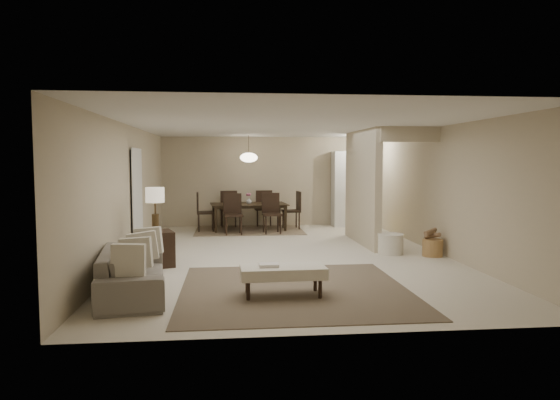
{
  "coord_description": "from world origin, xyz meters",
  "views": [
    {
      "loc": [
        -1.12,
        -9.54,
        1.82
      ],
      "look_at": [
        -0.12,
        0.33,
        1.05
      ],
      "focal_mm": 32.0,
      "sensor_mm": 36.0,
      "label": 1
    }
  ],
  "objects": [
    {
      "name": "living_rug",
      "position": [
        -0.21,
        -2.65,
        0.01
      ],
      "size": [
        3.2,
        3.2,
        0.01
      ],
      "primitive_type": "cube",
      "color": "brown",
      "rests_on": "floor"
    },
    {
      "name": "vase",
      "position": [
        -0.61,
        3.61,
        0.78
      ],
      "size": [
        0.19,
        0.19,
        0.16
      ],
      "primitive_type": "imported",
      "rotation": [
        0.0,
        0.0,
        -0.35
      ],
      "color": "white",
      "rests_on": "dining_table"
    },
    {
      "name": "doorway",
      "position": [
        -2.97,
        0.6,
        1.02
      ],
      "size": [
        0.04,
        0.9,
        2.04
      ],
      "primitive_type": "cube",
      "color": "black",
      "rests_on": "floor"
    },
    {
      "name": "yellow_mat",
      "position": [
        2.34,
        2.54,
        0.01
      ],
      "size": [
        1.11,
        0.84,
        0.01
      ],
      "primitive_type": "cube",
      "rotation": [
        0.0,
        0.0,
        -0.26
      ],
      "color": "gold",
      "rests_on": "floor"
    },
    {
      "name": "dining_table",
      "position": [
        -0.61,
        3.61,
        0.35
      ],
      "size": [
        2.08,
        1.27,
        0.7
      ],
      "primitive_type": "imported",
      "rotation": [
        0.0,
        0.0,
        0.08
      ],
      "color": "black",
      "rests_on": "dining_rug"
    },
    {
      "name": "floor",
      "position": [
        0.0,
        0.0,
        0.0
      ],
      "size": [
        9.0,
        9.0,
        0.0
      ],
      "primitive_type": "plane",
      "color": "beige",
      "rests_on": "ground"
    },
    {
      "name": "flush_light",
      "position": [
        2.3,
        3.2,
        2.46
      ],
      "size": [
        0.44,
        0.44,
        0.05
      ],
      "primitive_type": "cylinder",
      "color": "white",
      "rests_on": "ceiling"
    },
    {
      "name": "partition",
      "position": [
        1.8,
        1.25,
        1.25
      ],
      "size": [
        0.15,
        2.5,
        2.5
      ],
      "primitive_type": "cube",
      "color": "#C3B494",
      "rests_on": "floor"
    },
    {
      "name": "right_wall",
      "position": [
        3.0,
        0.0,
        1.25
      ],
      "size": [
        0.0,
        9.0,
        9.0
      ],
      "primitive_type": "plane",
      "rotation": [
        1.57,
        0.0,
        -1.57
      ],
      "color": "#C3B494",
      "rests_on": "floor"
    },
    {
      "name": "pantry_cabinet",
      "position": [
        2.35,
        4.15,
        1.05
      ],
      "size": [
        1.2,
        0.55,
        2.1
      ],
      "primitive_type": "cube",
      "color": "silver",
      "rests_on": "floor"
    },
    {
      "name": "left_wall",
      "position": [
        -3.0,
        0.0,
        1.25
      ],
      "size": [
        0.0,
        9.0,
        9.0
      ],
      "primitive_type": "plane",
      "rotation": [
        1.57,
        0.0,
        1.57
      ],
      "color": "#C3B494",
      "rests_on": "floor"
    },
    {
      "name": "pendant_light",
      "position": [
        -0.61,
        3.61,
        1.92
      ],
      "size": [
        0.46,
        0.46,
        0.71
      ],
      "color": "#4A371F",
      "rests_on": "ceiling"
    },
    {
      "name": "round_pouf",
      "position": [
        2.02,
        -0.1,
        0.2
      ],
      "size": [
        0.51,
        0.51,
        0.4
      ],
      "primitive_type": "cylinder",
      "color": "beige",
      "rests_on": "floor"
    },
    {
      "name": "dining_rug",
      "position": [
        -0.61,
        3.61,
        0.01
      ],
      "size": [
        2.8,
        2.1,
        0.01
      ],
      "primitive_type": "cube",
      "color": "#7A674B",
      "rests_on": "floor"
    },
    {
      "name": "back_wall",
      "position": [
        0.0,
        4.5,
        1.25
      ],
      "size": [
        6.0,
        0.0,
        6.0
      ],
      "primitive_type": "plane",
      "rotation": [
        1.57,
        0.0,
        0.0
      ],
      "color": "#C3B494",
      "rests_on": "floor"
    },
    {
      "name": "wicker_basket",
      "position": [
        2.75,
        -0.42,
        0.16
      ],
      "size": [
        0.51,
        0.51,
        0.33
      ],
      "primitive_type": "cylinder",
      "rotation": [
        0.0,
        0.0,
        -0.43
      ],
      "color": "#97683C",
      "rests_on": "floor"
    },
    {
      "name": "ceiling",
      "position": [
        0.0,
        0.0,
        2.5
      ],
      "size": [
        9.0,
        9.0,
        0.0
      ],
      "primitive_type": "plane",
      "rotation": [
        3.14,
        0.0,
        0.0
      ],
      "color": "white",
      "rests_on": "back_wall"
    },
    {
      "name": "side_table",
      "position": [
        -2.4,
        -0.81,
        0.31
      ],
      "size": [
        0.71,
        0.71,
        0.61
      ],
      "primitive_type": "cube",
      "rotation": [
        0.0,
        0.0,
        0.32
      ],
      "color": "black",
      "rests_on": "floor"
    },
    {
      "name": "table_lamp",
      "position": [
        -2.4,
        -0.81,
        1.18
      ],
      "size": [
        0.32,
        0.32,
        0.76
      ],
      "color": "#4A371F",
      "rests_on": "side_table"
    },
    {
      "name": "dining_chairs",
      "position": [
        -0.61,
        3.61,
        0.51
      ],
      "size": [
        2.76,
        2.08,
        1.02
      ],
      "color": "black",
      "rests_on": "dining_rug"
    },
    {
      "name": "sofa",
      "position": [
        -2.45,
        -2.65,
        0.31
      ],
      "size": [
        2.21,
        1.12,
        0.62
      ],
      "primitive_type": "imported",
      "rotation": [
        0.0,
        0.0,
        1.71
      ],
      "color": "slate",
      "rests_on": "floor"
    },
    {
      "name": "ottoman_bench",
      "position": [
        -0.41,
        -2.95,
        0.33
      ],
      "size": [
        1.16,
        0.56,
        0.41
      ],
      "rotation": [
        0.0,
        0.0,
        0.03
      ],
      "color": "beige",
      "rests_on": "living_rug"
    }
  ]
}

